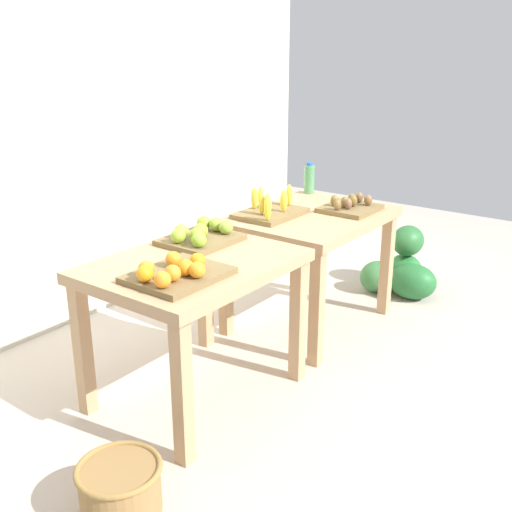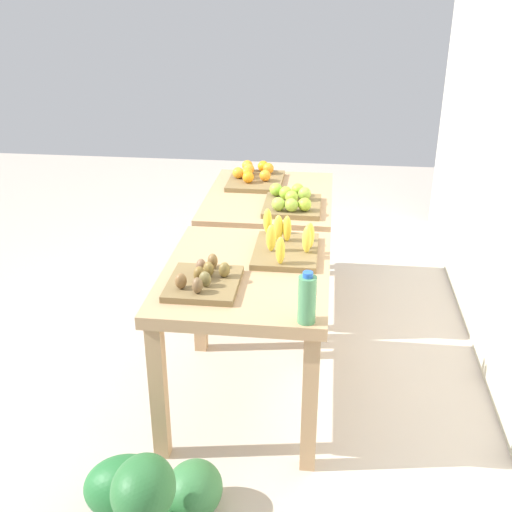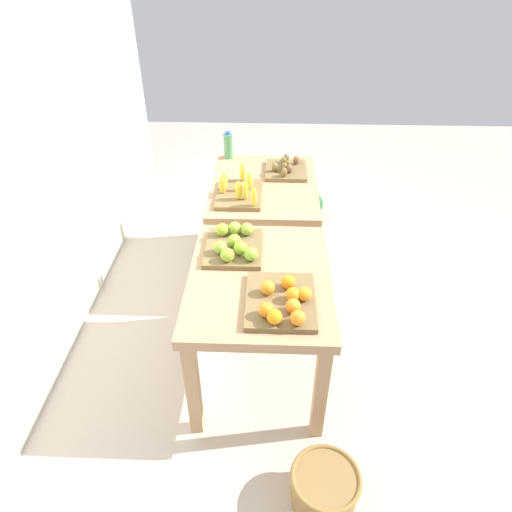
% 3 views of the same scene
% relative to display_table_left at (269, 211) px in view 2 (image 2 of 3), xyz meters
% --- Properties ---
extents(ground_plane, '(8.00, 8.00, 0.00)m').
position_rel_display_table_left_xyz_m(ground_plane, '(0.56, 0.00, -0.66)').
color(ground_plane, '#B8AB9D').
extents(display_table_left, '(1.04, 0.80, 0.77)m').
position_rel_display_table_left_xyz_m(display_table_left, '(0.00, 0.00, 0.00)').
color(display_table_left, tan).
rests_on(display_table_left, ground_plane).
extents(display_table_right, '(1.04, 0.80, 0.77)m').
position_rel_display_table_left_xyz_m(display_table_right, '(1.12, 0.00, 0.00)').
color(display_table_right, tan).
rests_on(display_table_right, ground_plane).
extents(orange_bin, '(0.45, 0.36, 0.11)m').
position_rel_display_table_left_xyz_m(orange_bin, '(-0.25, -0.13, 0.15)').
color(orange_bin, brown).
rests_on(orange_bin, display_table_left).
extents(apple_bin, '(0.40, 0.34, 0.11)m').
position_rel_display_table_left_xyz_m(apple_bin, '(0.24, 0.16, 0.16)').
color(apple_bin, brown).
rests_on(apple_bin, display_table_left).
extents(banana_crate, '(0.44, 0.32, 0.17)m').
position_rel_display_table_left_xyz_m(banana_crate, '(0.91, 0.17, 0.16)').
color(banana_crate, brown).
rests_on(banana_crate, display_table_right).
extents(kiwi_bin, '(0.36, 0.32, 0.10)m').
position_rel_display_table_left_xyz_m(kiwi_bin, '(1.33, -0.17, 0.14)').
color(kiwi_bin, brown).
rests_on(kiwi_bin, display_table_right).
extents(water_bottle, '(0.08, 0.08, 0.23)m').
position_rel_display_table_left_xyz_m(water_bottle, '(1.59, 0.31, 0.22)').
color(water_bottle, '#4C8C59').
rests_on(water_bottle, display_table_right).
extents(watermelon_pile, '(0.62, 0.63, 0.48)m').
position_rel_display_table_left_xyz_m(watermelon_pile, '(2.04, -0.27, -0.48)').
color(watermelon_pile, '#297337').
rests_on(watermelon_pile, ground_plane).
extents(wicker_basket, '(0.35, 0.35, 0.22)m').
position_rel_display_table_left_xyz_m(wicker_basket, '(-0.84, -0.35, -0.54)').
color(wicker_basket, olive).
rests_on(wicker_basket, ground_plane).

